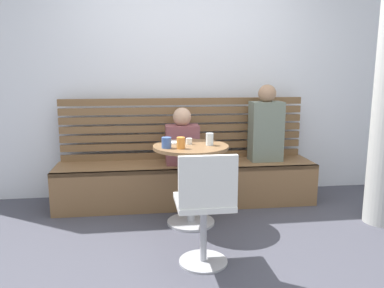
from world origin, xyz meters
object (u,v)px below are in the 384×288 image
object	(u,v)px
cup_tumbler_orange	(181,143)
cup_espresso_small	(189,141)
booth_bench	(187,183)
cup_mug_blue	(166,143)
cafe_table	(191,169)
person_adult	(266,127)
person_child_left	(182,139)
plate_small	(171,142)
white_chair	(205,206)
cup_water_clear	(210,139)

from	to	relation	value
cup_tumbler_orange	cup_espresso_small	world-z (taller)	cup_tumbler_orange
booth_bench	cup_mug_blue	bearing A→B (deg)	-111.09
cup_mug_blue	cafe_table	bearing A→B (deg)	23.11
person_adult	person_child_left	xyz separation A→B (m)	(-0.91, -0.03, -0.11)
cup_mug_blue	cup_espresso_small	world-z (taller)	cup_mug_blue
cup_mug_blue	cup_tumbler_orange	size ratio (longest dim) A/B	0.95
booth_bench	plate_small	distance (m)	0.69
white_chair	plate_small	distance (m)	1.01
person_child_left	plate_small	size ratio (longest dim) A/B	3.46
cafe_table	cup_espresso_small	size ratio (longest dim) A/B	13.21
booth_bench	person_child_left	bearing A→B (deg)	-179.63
cup_water_clear	plate_small	world-z (taller)	cup_water_clear
booth_bench	white_chair	distance (m)	1.39
person_adult	cup_tumbler_orange	size ratio (longest dim) A/B	8.17
cup_tumbler_orange	cup_espresso_small	distance (m)	0.22
white_chair	cup_mug_blue	xyz separation A→B (m)	(-0.22, 0.72, 0.32)
white_chair	plate_small	size ratio (longest dim) A/B	5.00
cup_mug_blue	cup_espresso_small	size ratio (longest dim) A/B	1.70
cup_water_clear	plate_small	bearing A→B (deg)	154.21
person_adult	cup_tumbler_orange	world-z (taller)	person_adult
cup_water_clear	cup_espresso_small	size ratio (longest dim) A/B	1.96
person_adult	cup_mug_blue	xyz separation A→B (m)	(-1.11, -0.68, -0.02)
cup_water_clear	cup_tumbler_orange	bearing A→B (deg)	-156.50
cup_water_clear	cafe_table	bearing A→B (deg)	174.54
booth_bench	cup_tumbler_orange	size ratio (longest dim) A/B	27.00
white_chair	person_child_left	bearing A→B (deg)	90.69
cup_espresso_small	plate_small	world-z (taller)	cup_espresso_small
cup_mug_blue	cup_water_clear	distance (m)	0.40
person_child_left	cup_water_clear	distance (m)	0.60
cafe_table	plate_small	xyz separation A→B (m)	(-0.17, 0.15, 0.23)
cup_tumbler_orange	cup_espresso_small	bearing A→B (deg)	63.76
cafe_table	plate_small	distance (m)	0.32
booth_bench	cup_espresso_small	distance (m)	0.74
white_chair	cup_espresso_small	size ratio (longest dim) A/B	15.18
plate_small	cup_espresso_small	bearing A→B (deg)	-28.98
cafe_table	white_chair	size ratio (longest dim) A/B	0.87
cup_espresso_small	plate_small	xyz separation A→B (m)	(-0.16, 0.09, -0.02)
booth_bench	person_child_left	size ratio (longest dim) A/B	4.59
white_chair	plate_small	xyz separation A→B (m)	(-0.16, 0.96, 0.28)
person_child_left	cup_espresso_small	distance (m)	0.50
white_chair	cup_espresso_small	xyz separation A→B (m)	(-0.01, 0.87, 0.30)
person_adult	cup_mug_blue	size ratio (longest dim) A/B	8.60
white_chair	cup_espresso_small	bearing A→B (deg)	90.37
white_chair	person_child_left	distance (m)	1.38
cup_mug_blue	cup_tumbler_orange	world-z (taller)	cup_tumbler_orange
cup_espresso_small	plate_small	size ratio (longest dim) A/B	0.33
cafe_table	plate_small	bearing A→B (deg)	138.80
booth_bench	cup_tumbler_orange	bearing A→B (deg)	-100.64
person_child_left	cup_tumbler_orange	world-z (taller)	person_child_left
white_chair	cup_tumbler_orange	world-z (taller)	white_chair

